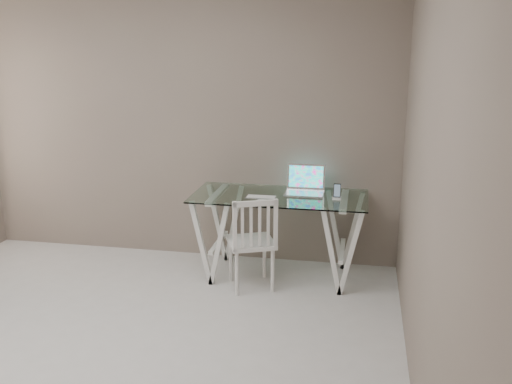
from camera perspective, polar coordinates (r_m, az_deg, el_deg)
room at (r=3.33m, az=-20.34°, el=8.35°), size 4.50×4.52×2.71m
desk at (r=5.01m, az=2.33°, el=-4.35°), size 1.50×0.70×0.75m
chair at (r=4.72m, az=-0.33°, el=-4.75°), size 0.49×0.49×0.81m
laptop at (r=5.00m, az=4.92°, el=0.59°), size 0.33×0.27×0.23m
keyboard at (r=4.83m, az=0.51°, el=-0.51°), size 0.26×0.11×0.01m
mouse at (r=4.64m, az=0.66°, el=-0.98°), size 0.12×0.07×0.04m
phone_dock at (r=4.82m, az=8.10°, el=-0.29°), size 0.07×0.07×0.13m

